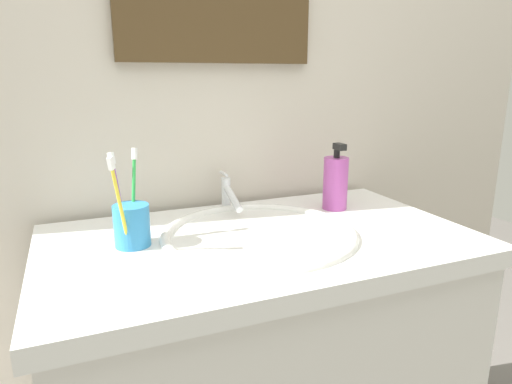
{
  "coord_description": "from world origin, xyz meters",
  "views": [
    {
      "loc": [
        -0.37,
        -0.86,
        1.21
      ],
      "look_at": [
        0.0,
        0.04,
        0.95
      ],
      "focal_mm": 31.67,
      "sensor_mm": 36.0,
      "label": 1
    }
  ],
  "objects_px": {
    "toothbrush_yellow": "(119,199)",
    "soap_dispenser": "(335,182)",
    "toothbrush_purple": "(118,191)",
    "toothbrush_green": "(134,189)",
    "faucet": "(230,194)",
    "toothbrush_cup": "(132,225)"
  },
  "relations": [
    {
      "from": "toothbrush_green",
      "to": "toothbrush_yellow",
      "type": "xyz_separation_m",
      "value": [
        -0.04,
        -0.08,
        0.0
      ]
    },
    {
      "from": "toothbrush_purple",
      "to": "toothbrush_green",
      "type": "bearing_deg",
      "value": -13.17
    },
    {
      "from": "toothbrush_yellow",
      "to": "soap_dispenser",
      "type": "bearing_deg",
      "value": 11.95
    },
    {
      "from": "toothbrush_yellow",
      "to": "soap_dispenser",
      "type": "relative_size",
      "value": 1.12
    },
    {
      "from": "soap_dispenser",
      "to": "faucet",
      "type": "bearing_deg",
      "value": 160.0
    },
    {
      "from": "toothbrush_yellow",
      "to": "toothbrush_purple",
      "type": "bearing_deg",
      "value": 85.43
    },
    {
      "from": "faucet",
      "to": "toothbrush_purple",
      "type": "distance_m",
      "value": 0.32
    },
    {
      "from": "toothbrush_green",
      "to": "soap_dispenser",
      "type": "height_order",
      "value": "toothbrush_green"
    },
    {
      "from": "toothbrush_purple",
      "to": "toothbrush_yellow",
      "type": "distance_m",
      "value": 0.08
    },
    {
      "from": "toothbrush_purple",
      "to": "toothbrush_green",
      "type": "height_order",
      "value": "toothbrush_green"
    },
    {
      "from": "toothbrush_cup",
      "to": "toothbrush_green",
      "type": "height_order",
      "value": "toothbrush_green"
    },
    {
      "from": "faucet",
      "to": "toothbrush_yellow",
      "type": "distance_m",
      "value": 0.37
    },
    {
      "from": "faucet",
      "to": "toothbrush_purple",
      "type": "bearing_deg",
      "value": -156.15
    },
    {
      "from": "toothbrush_cup",
      "to": "toothbrush_green",
      "type": "relative_size",
      "value": 0.45
    },
    {
      "from": "toothbrush_green",
      "to": "soap_dispenser",
      "type": "relative_size",
      "value": 1.1
    },
    {
      "from": "toothbrush_purple",
      "to": "toothbrush_yellow",
      "type": "xyz_separation_m",
      "value": [
        -0.01,
        -0.08,
        0.0
      ]
    },
    {
      "from": "faucet",
      "to": "soap_dispenser",
      "type": "height_order",
      "value": "soap_dispenser"
    },
    {
      "from": "faucet",
      "to": "soap_dispenser",
      "type": "relative_size",
      "value": 0.83
    },
    {
      "from": "faucet",
      "to": "toothbrush_cup",
      "type": "xyz_separation_m",
      "value": [
        -0.27,
        -0.17,
        0.0
      ]
    },
    {
      "from": "toothbrush_purple",
      "to": "soap_dispenser",
      "type": "height_order",
      "value": "toothbrush_purple"
    },
    {
      "from": "toothbrush_yellow",
      "to": "soap_dispenser",
      "type": "xyz_separation_m",
      "value": [
        0.55,
        0.12,
        -0.04
      ]
    },
    {
      "from": "faucet",
      "to": "toothbrush_yellow",
      "type": "relative_size",
      "value": 0.75
    }
  ]
}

